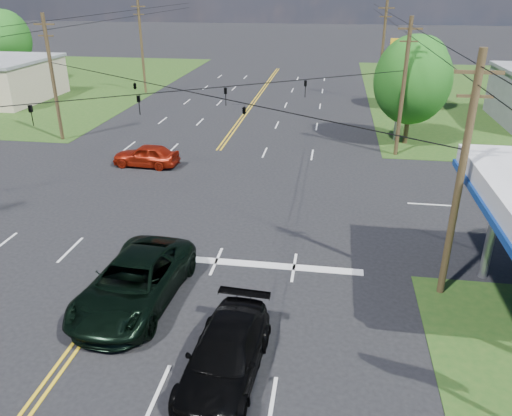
% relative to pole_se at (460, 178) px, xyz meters
% --- Properties ---
extents(ground, '(280.00, 280.00, 0.00)m').
position_rel_pole_se_xyz_m(ground, '(-13.00, 9.00, -4.92)').
color(ground, black).
rests_on(ground, ground).
extents(stop_bar, '(10.00, 0.50, 0.02)m').
position_rel_pole_se_xyz_m(stop_bar, '(-8.00, 1.00, -4.92)').
color(stop_bar, silver).
rests_on(stop_bar, ground).
extents(pole_se, '(1.60, 0.28, 9.50)m').
position_rel_pole_se_xyz_m(pole_se, '(0.00, 0.00, 0.00)').
color(pole_se, '#3B2D19').
rests_on(pole_se, ground).
extents(pole_nw, '(1.60, 0.28, 9.50)m').
position_rel_pole_se_xyz_m(pole_nw, '(-26.00, 18.00, 0.00)').
color(pole_nw, '#3B2D19').
rests_on(pole_nw, ground).
extents(pole_ne, '(1.60, 0.28, 9.50)m').
position_rel_pole_se_xyz_m(pole_ne, '(0.00, 18.00, 0.00)').
color(pole_ne, '#3B2D19').
rests_on(pole_ne, ground).
extents(pole_left_far, '(1.60, 0.28, 10.00)m').
position_rel_pole_se_xyz_m(pole_left_far, '(-26.00, 37.00, 0.25)').
color(pole_left_far, '#3B2D19').
rests_on(pole_left_far, ground).
extents(pole_right_far, '(1.60, 0.28, 10.00)m').
position_rel_pole_se_xyz_m(pole_right_far, '(0.00, 37.00, 0.25)').
color(pole_right_far, '#3B2D19').
rests_on(pole_right_far, ground).
extents(span_wire_signals, '(26.00, 18.00, 1.13)m').
position_rel_pole_se_xyz_m(span_wire_signals, '(-13.00, 9.00, 1.08)').
color(span_wire_signals, black).
rests_on(span_wire_signals, ground).
extents(power_lines, '(26.04, 100.00, 0.64)m').
position_rel_pole_se_xyz_m(power_lines, '(-13.00, 7.00, 3.68)').
color(power_lines, black).
rests_on(power_lines, ground).
extents(tree_right_a, '(5.70, 5.70, 8.18)m').
position_rel_pole_se_xyz_m(tree_right_a, '(1.00, 21.00, -0.05)').
color(tree_right_a, '#3B2D19').
rests_on(tree_right_a, ground).
extents(tree_right_b, '(4.94, 4.94, 7.09)m').
position_rel_pole_se_xyz_m(tree_right_b, '(3.50, 33.00, -0.70)').
color(tree_right_b, '#3B2D19').
rests_on(tree_right_b, ground).
extents(tree_far_l, '(6.08, 6.08, 8.72)m').
position_rel_pole_se_xyz_m(tree_far_l, '(-45.00, 41.00, 0.28)').
color(tree_far_l, '#3B2D19').
rests_on(tree_far_l, ground).
extents(pickup_dkgreen, '(3.48, 6.83, 1.85)m').
position_rel_pole_se_xyz_m(pickup_dkgreen, '(-11.88, -2.56, -3.99)').
color(pickup_dkgreen, black).
rests_on(pickup_dkgreen, ground).
extents(suv_black, '(2.55, 5.55, 1.57)m').
position_rel_pole_se_xyz_m(suv_black, '(-7.60, -5.91, -4.13)').
color(suv_black, black).
rests_on(suv_black, ground).
extents(sedan_red, '(4.55, 2.01, 1.52)m').
position_rel_pole_se_xyz_m(sedan_red, '(-17.08, 12.89, -4.15)').
color(sedan_red, maroon).
rests_on(sedan_red, ground).
extents(polesign_ne, '(2.15, 0.28, 7.80)m').
position_rel_pole_se_xyz_m(polesign_ne, '(0.26, 21.74, 1.12)').
color(polesign_ne, '#A5A5AA').
rests_on(polesign_ne, ground).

